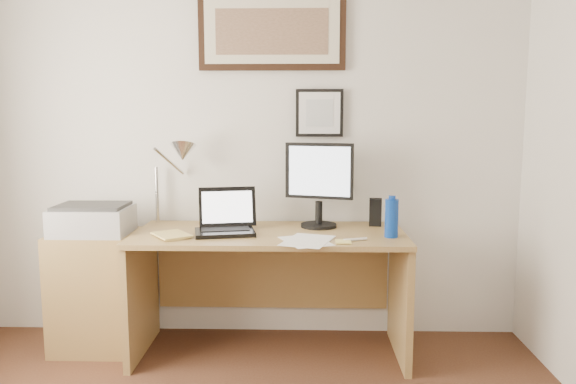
{
  "coord_description": "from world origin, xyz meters",
  "views": [
    {
      "loc": [
        0.35,
        -1.62,
        1.44
      ],
      "look_at": [
        0.27,
        1.43,
        1.02
      ],
      "focal_mm": 35.0,
      "sensor_mm": 36.0,
      "label": 1
    }
  ],
  "objects_px": {
    "water_bottle": "(392,218)",
    "laptop": "(226,223)",
    "desk": "(270,267)",
    "lcd_monitor": "(319,181)",
    "book": "(158,237)",
    "printer": "(92,219)",
    "side_cabinet": "(97,291)"
  },
  "relations": [
    {
      "from": "water_bottle",
      "to": "laptop",
      "type": "relative_size",
      "value": 0.57
    },
    {
      "from": "desk",
      "to": "water_bottle",
      "type": "bearing_deg",
      "value": -15.77
    },
    {
      "from": "laptop",
      "to": "lcd_monitor",
      "type": "bearing_deg",
      "value": 17.31
    },
    {
      "from": "book",
      "to": "lcd_monitor",
      "type": "height_order",
      "value": "lcd_monitor"
    },
    {
      "from": "printer",
      "to": "water_bottle",
      "type": "bearing_deg",
      "value": -4.3
    },
    {
      "from": "side_cabinet",
      "to": "book",
      "type": "distance_m",
      "value": 0.64
    },
    {
      "from": "side_cabinet",
      "to": "water_bottle",
      "type": "height_order",
      "value": "water_bottle"
    },
    {
      "from": "lcd_monitor",
      "to": "side_cabinet",
      "type": "bearing_deg",
      "value": -175.51
    },
    {
      "from": "lcd_monitor",
      "to": "water_bottle",
      "type": "bearing_deg",
      "value": -33.71
    },
    {
      "from": "water_bottle",
      "to": "laptop",
      "type": "bearing_deg",
      "value": 174.18
    },
    {
      "from": "side_cabinet",
      "to": "book",
      "type": "xyz_separation_m",
      "value": [
        0.45,
        -0.24,
        0.39
      ]
    },
    {
      "from": "desk",
      "to": "laptop",
      "type": "xyz_separation_m",
      "value": [
        -0.26,
        -0.1,
        0.29
      ]
    },
    {
      "from": "side_cabinet",
      "to": "laptop",
      "type": "xyz_separation_m",
      "value": [
        0.81,
        -0.06,
        0.44
      ]
    },
    {
      "from": "book",
      "to": "printer",
      "type": "distance_m",
      "value": 0.49
    },
    {
      "from": "water_bottle",
      "to": "lcd_monitor",
      "type": "distance_m",
      "value": 0.52
    },
    {
      "from": "printer",
      "to": "lcd_monitor",
      "type": "bearing_deg",
      "value": 5.77
    },
    {
      "from": "book",
      "to": "lcd_monitor",
      "type": "distance_m",
      "value": 1.02
    },
    {
      "from": "desk",
      "to": "laptop",
      "type": "bearing_deg",
      "value": -158.72
    },
    {
      "from": "water_bottle",
      "to": "desk",
      "type": "bearing_deg",
      "value": 164.23
    },
    {
      "from": "side_cabinet",
      "to": "laptop",
      "type": "bearing_deg",
      "value": -4.56
    },
    {
      "from": "side_cabinet",
      "to": "printer",
      "type": "xyz_separation_m",
      "value": [
        0.01,
        -0.03,
        0.45
      ]
    },
    {
      "from": "book",
      "to": "desk",
      "type": "bearing_deg",
      "value": 23.82
    },
    {
      "from": "side_cabinet",
      "to": "water_bottle",
      "type": "xyz_separation_m",
      "value": [
        1.77,
        -0.16,
        0.49
      ]
    },
    {
      "from": "lcd_monitor",
      "to": "desk",
      "type": "bearing_deg",
      "value": -166.29
    },
    {
      "from": "laptop",
      "to": "printer",
      "type": "xyz_separation_m",
      "value": [
        -0.81,
        0.04,
        0.01
      ]
    },
    {
      "from": "water_bottle",
      "to": "desk",
      "type": "distance_m",
      "value": 0.8
    },
    {
      "from": "laptop",
      "to": "side_cabinet",
      "type": "bearing_deg",
      "value": 175.44
    },
    {
      "from": "lcd_monitor",
      "to": "printer",
      "type": "relative_size",
      "value": 1.18
    },
    {
      "from": "water_bottle",
      "to": "lcd_monitor",
      "type": "relative_size",
      "value": 0.42
    },
    {
      "from": "desk",
      "to": "laptop",
      "type": "relative_size",
      "value": 4.19
    },
    {
      "from": "lcd_monitor",
      "to": "book",
      "type": "bearing_deg",
      "value": -159.32
    },
    {
      "from": "water_bottle",
      "to": "book",
      "type": "xyz_separation_m",
      "value": [
        -1.32,
        -0.08,
        -0.1
      ]
    }
  ]
}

